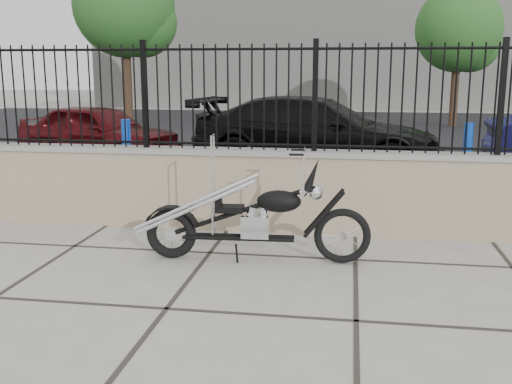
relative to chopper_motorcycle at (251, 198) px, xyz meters
name	(u,v)px	position (x,y,z in m)	size (l,w,h in m)	color
ground_plane	(166,309)	(-0.47, -1.32, -0.64)	(90.00, 90.00, 0.00)	#99968E
parking_lot	(300,136)	(-0.47, 11.18, -0.64)	(30.00, 30.00, 0.00)	black
retaining_wall	(229,189)	(-0.47, 1.18, -0.16)	(14.00, 0.36, 0.96)	gray
iron_fence	(228,97)	(-0.47, 1.18, 0.92)	(14.00, 0.08, 1.20)	black
background_building	(326,24)	(-0.47, 25.18, 3.36)	(22.00, 6.00, 8.00)	beige
chopper_motorcycle	(251,198)	(0.00, 0.00, 0.00)	(2.13, 0.38, 1.28)	black
car_red	(99,132)	(-4.22, 6.04, -0.05)	(1.39, 3.47, 1.18)	#42090D
car_black	(316,133)	(0.29, 5.73, 0.04)	(1.91, 4.71, 1.37)	black
bollard_a	(127,157)	(-2.38, 2.87, -0.07)	(0.14, 0.14, 1.14)	blue
bollard_b	(467,160)	(2.65, 3.48, -0.09)	(0.13, 0.13, 1.11)	#0E30DB
tree_left	(124,1)	(-6.96, 14.91, 3.50)	(3.51, 3.51, 5.92)	#382619
tree_right	(459,25)	(4.23, 14.91, 2.59)	(2.74, 2.74, 4.62)	#382619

